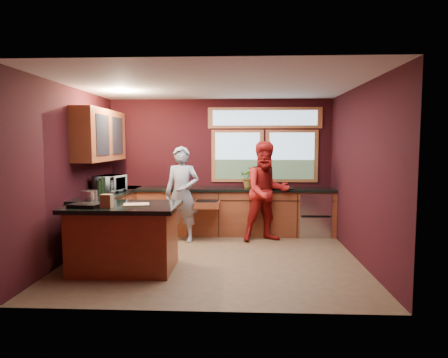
# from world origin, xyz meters

# --- Properties ---
(floor) EXTENTS (4.50, 4.50, 0.00)m
(floor) POSITION_xyz_m (0.00, 0.00, 0.00)
(floor) COLOR brown
(floor) RESTS_ON ground
(room_shell) EXTENTS (4.52, 4.02, 2.71)m
(room_shell) POSITION_xyz_m (-0.60, 0.32, 1.80)
(room_shell) COLOR black
(room_shell) RESTS_ON ground
(back_counter) EXTENTS (4.50, 0.64, 0.93)m
(back_counter) POSITION_xyz_m (0.20, 1.70, 0.46)
(back_counter) COLOR #632C17
(back_counter) RESTS_ON floor
(left_counter) EXTENTS (0.64, 2.30, 0.93)m
(left_counter) POSITION_xyz_m (-1.95, 0.85, 0.47)
(left_counter) COLOR #632C17
(left_counter) RESTS_ON floor
(island) EXTENTS (1.55, 1.05, 0.95)m
(island) POSITION_xyz_m (-1.24, -0.62, 0.48)
(island) COLOR #632C17
(island) RESTS_ON floor
(person_grey) EXTENTS (0.70, 0.51, 1.76)m
(person_grey) POSITION_xyz_m (-0.66, 1.09, 0.88)
(person_grey) COLOR slate
(person_grey) RESTS_ON floor
(person_red) EXTENTS (1.06, 0.93, 1.84)m
(person_red) POSITION_xyz_m (0.90, 1.18, 0.92)
(person_red) COLOR maroon
(person_red) RESTS_ON floor
(microwave) EXTENTS (0.49, 0.63, 0.31)m
(microwave) POSITION_xyz_m (-1.92, 0.85, 1.08)
(microwave) COLOR #999999
(microwave) RESTS_ON left_counter
(potted_plant) EXTENTS (0.37, 0.32, 0.41)m
(potted_plant) POSITION_xyz_m (0.60, 1.75, 1.14)
(potted_plant) COLOR #999999
(potted_plant) RESTS_ON back_counter
(paper_towel) EXTENTS (0.12, 0.12, 0.28)m
(paper_towel) POSITION_xyz_m (0.87, 1.70, 1.07)
(paper_towel) COLOR white
(paper_towel) RESTS_ON back_counter
(cutting_board) EXTENTS (0.40, 0.33, 0.02)m
(cutting_board) POSITION_xyz_m (-1.04, -0.67, 0.95)
(cutting_board) COLOR tan
(cutting_board) RESTS_ON island
(stock_pot) EXTENTS (0.24, 0.24, 0.18)m
(stock_pot) POSITION_xyz_m (-1.79, -0.47, 1.03)
(stock_pot) COLOR #BCBDC1
(stock_pot) RESTS_ON island
(paper_bag) EXTENTS (0.16, 0.13, 0.18)m
(paper_bag) POSITION_xyz_m (-1.39, -0.87, 1.03)
(paper_bag) COLOR brown
(paper_bag) RESTS_ON island
(black_tray) EXTENTS (0.44, 0.33, 0.05)m
(black_tray) POSITION_xyz_m (-1.69, -0.87, 0.97)
(black_tray) COLOR black
(black_tray) RESTS_ON island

